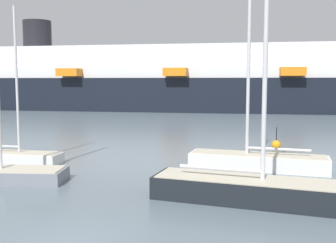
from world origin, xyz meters
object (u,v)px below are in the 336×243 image
(sailboat_1, at_px, (12,155))
(channel_buoy_0, at_px, (276,145))
(sailboat_4, at_px, (257,158))
(cruise_ship, at_px, (132,81))
(sailboat_2, at_px, (247,185))

(sailboat_1, xyz_separation_m, channel_buoy_0, (14.92, 8.02, -0.12))
(sailboat_1, distance_m, sailboat_4, 13.76)
(channel_buoy_0, bearing_deg, cruise_ship, 121.46)
(sailboat_4, distance_m, channel_buoy_0, 6.72)
(sailboat_1, relative_size, sailboat_2, 0.66)
(sailboat_4, distance_m, cruise_ship, 46.53)
(sailboat_4, bearing_deg, channel_buoy_0, -95.86)
(sailboat_2, xyz_separation_m, sailboat_4, (0.38, 5.99, -0.05))
(sailboat_1, relative_size, sailboat_4, 0.76)
(sailboat_4, bearing_deg, sailboat_2, 91.20)
(sailboat_1, xyz_separation_m, sailboat_2, (13.31, -4.57, 0.20))
(sailboat_4, bearing_deg, sailboat_1, 10.72)
(sailboat_2, height_order, sailboat_4, sailboat_2)
(cruise_ship, bearing_deg, sailboat_2, -70.00)
(channel_buoy_0, height_order, cruise_ship, cruise_ship)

